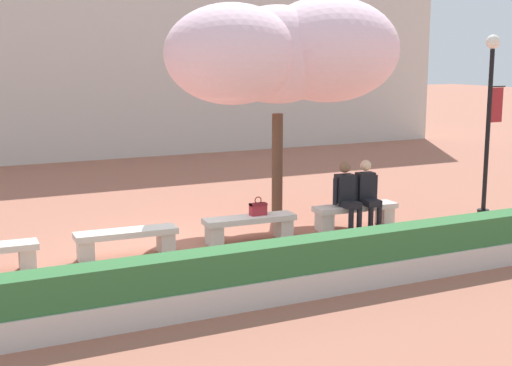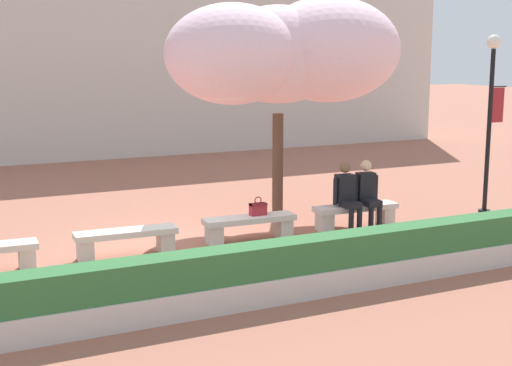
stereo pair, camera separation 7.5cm
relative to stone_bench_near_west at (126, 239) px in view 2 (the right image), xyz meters
The scene contains 11 objects.
ground_plane 1.16m from the stone_bench_near_west, ahead, with size 100.00×100.00×0.00m, color #9E604C.
building_facade 13.47m from the stone_bench_near_west, 85.05° to the left, with size 28.00×4.00×7.88m, color beige.
stone_bench_near_west is the anchor object (origin of this frame).
stone_bench_center 2.24m from the stone_bench_near_west, ahead, with size 1.69×0.51×0.45m.
stone_bench_near_east 4.48m from the stone_bench_near_west, ahead, with size 1.69×0.51×0.45m.
person_seated_left 4.26m from the stone_bench_near_west, ahead, with size 0.51×0.69×1.29m.
person_seated_right 4.72m from the stone_bench_near_west, ahead, with size 0.51×0.70×1.29m.
handbag 2.43m from the stone_bench_near_west, ahead, with size 0.30×0.15×0.34m.
cherry_tree_main 4.87m from the stone_bench_near_west, 19.62° to the left, with size 4.64×3.04×4.39m.
lamp_post_with_banner 7.72m from the stone_bench_near_west, ahead, with size 0.54×0.28×3.66m.
planter_hedge_foreground 3.13m from the stone_bench_near_west, 69.04° to the right, with size 13.25×0.50×0.80m.
Camera 2 is at (-4.13, -11.10, 3.29)m, focal length 50.00 mm.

